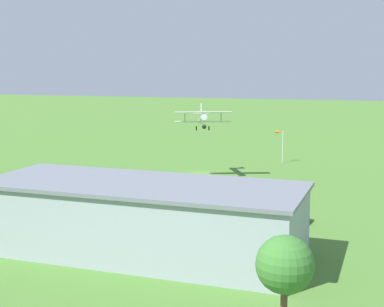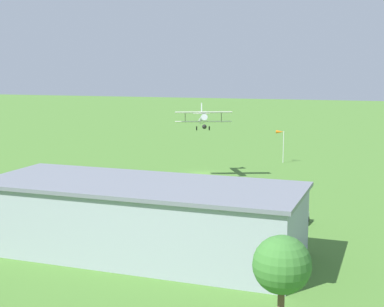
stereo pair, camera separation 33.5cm
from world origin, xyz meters
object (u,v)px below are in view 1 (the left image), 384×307
object	(u,v)px
biplane	(203,119)
tree_at_field_edge	(285,265)
person_watching_takeoff	(90,206)
car_silver	(297,217)
person_by_parked_cars	(179,201)
hangar	(142,218)
person_near_hangar_door	(154,202)
car_blue	(14,200)
windsock	(280,134)
car_grey	(64,204)
person_beside_truck	(209,202)
person_at_fence_line	(259,214)

from	to	relation	value
biplane	tree_at_field_edge	bearing A→B (deg)	111.12
person_watching_takeoff	car_silver	bearing A→B (deg)	-174.92
biplane	car_silver	bearing A→B (deg)	127.40
person_by_parked_cars	hangar	bearing A→B (deg)	97.06
car_silver	person_near_hangar_door	bearing A→B (deg)	-5.50
car_blue	tree_at_field_edge	size ratio (longest dim) A/B	0.63
person_near_hangar_door	windsock	distance (m)	38.70
car_grey	windsock	xyz separation A→B (m)	(-19.48, -40.98, 4.24)
biplane	person_watching_takeoff	size ratio (longest dim) A/B	5.39
person_by_parked_cars	person_watching_takeoff	distance (m)	10.73
person_beside_truck	tree_at_field_edge	distance (m)	33.76
car_grey	windsock	world-z (taller)	windsock
hangar	biplane	bearing A→B (deg)	-83.03
person_near_hangar_door	windsock	size ratio (longest dim) A/B	0.29
person_near_hangar_door	car_blue	bearing A→B (deg)	11.69
person_beside_truck	biplane	bearing A→B (deg)	-72.12
hangar	car_silver	world-z (taller)	hangar
person_beside_truck	tree_at_field_edge	bearing A→B (deg)	112.98
biplane	windsock	world-z (taller)	biplane
car_blue	person_by_parked_cars	size ratio (longest dim) A/B	2.78
person_near_hangar_door	tree_at_field_edge	distance (m)	34.88
car_silver	person_beside_truck	bearing A→B (deg)	-18.64
car_blue	person_beside_truck	xyz separation A→B (m)	(-23.02, -5.53, -0.04)
windsock	car_silver	bearing A→B (deg)	101.02
person_at_fence_line	person_beside_truck	xyz separation A→B (m)	(6.79, -3.80, -0.01)
biplane	tree_at_field_edge	xyz separation A→B (m)	(-18.99, 49.17, -4.04)
person_watching_takeoff	tree_at_field_edge	distance (m)	36.24
biplane	person_beside_truck	world-z (taller)	biplane
biplane	car_blue	distance (m)	30.48
person_at_fence_line	windsock	bearing A→B (deg)	-84.94
car_blue	person_near_hangar_door	xyz separation A→B (m)	(-16.86, -3.49, -0.00)
person_watching_takeoff	person_beside_truck	size ratio (longest dim) A/B	0.99
hangar	tree_at_field_edge	size ratio (longest dim) A/B	4.32
person_watching_takeoff	person_at_fence_line	bearing A→B (deg)	-174.20
biplane	person_by_parked_cars	bearing A→B (deg)	96.88
person_beside_truck	windsock	distance (m)	35.65
person_by_parked_cars	car_blue	bearing A→B (deg)	15.78
car_blue	tree_at_field_edge	bearing A→B (deg)	144.96
car_grey	person_watching_takeoff	xyz separation A→B (m)	(-3.37, 0.04, -0.04)
hangar	person_watching_takeoff	distance (m)	16.37
car_silver	person_watching_takeoff	bearing A→B (deg)	5.08
person_near_hangar_door	car_silver	bearing A→B (deg)	174.50
car_silver	person_beside_truck	world-z (taller)	car_silver
person_at_fence_line	person_by_parked_cars	xyz separation A→B (m)	(10.49, -3.73, -0.04)
hangar	car_grey	distance (m)	18.87
hangar	person_at_fence_line	size ratio (longest dim) A/B	18.07
hangar	person_by_parked_cars	xyz separation A→B (m)	(2.15, -17.37, -2.53)
hangar	person_watching_takeoff	xyz separation A→B (m)	(11.23, -11.65, -2.51)
hangar	biplane	xyz separation A→B (m)	(4.37, -35.76, 5.74)
hangar	biplane	distance (m)	36.48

